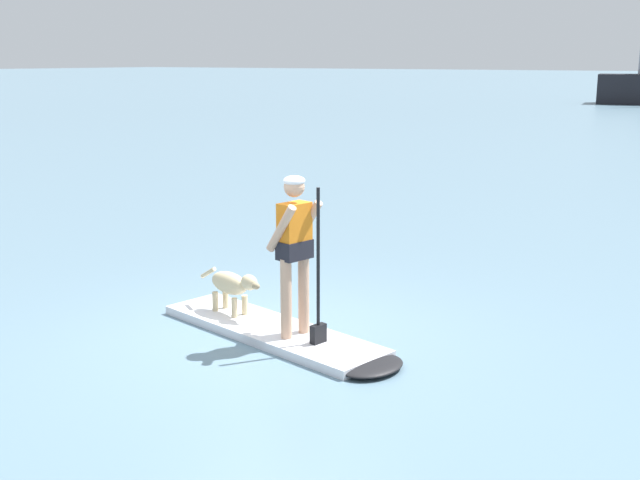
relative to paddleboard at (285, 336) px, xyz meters
name	(u,v)px	position (x,y,z in m)	size (l,w,h in m)	color
ground_plane	(271,335)	(-0.22, 0.04, -0.05)	(400.00, 400.00, 0.00)	slate
paddleboard	(285,336)	(0.00, 0.00, 0.00)	(3.31, 1.39, 0.10)	silver
person_paddler	(296,244)	(0.17, -0.04, 1.06)	(0.65, 0.54, 1.74)	tan
dog	(232,285)	(-0.88, 0.18, 0.40)	(1.05, 0.34, 0.53)	#CCB78C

